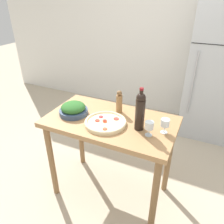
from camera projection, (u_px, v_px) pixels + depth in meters
ground_plane at (111, 190)px, 2.33m from camera, size 14.00×14.00×0.00m
wall_back at (167, 34)px, 3.31m from camera, size 6.40×0.08×2.60m
refrigerator at (217, 72)px, 2.91m from camera, size 0.72×0.67×1.85m
prep_counter at (110, 132)px, 1.97m from camera, size 1.14×0.64×0.88m
wine_bottle at (140, 111)px, 1.70m from camera, size 0.08×0.08×0.36m
wine_glass_near at (149, 126)px, 1.66m from camera, size 0.07×0.07×0.12m
wine_glass_far at (165, 123)px, 1.69m from camera, size 0.07×0.07×0.12m
pepper_mill at (119, 102)px, 1.98m from camera, size 0.06×0.06×0.21m
salad_bowl at (73, 109)px, 1.97m from camera, size 0.26×0.26×0.11m
homemade_pizza at (105, 122)px, 1.84m from camera, size 0.35×0.35×0.03m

